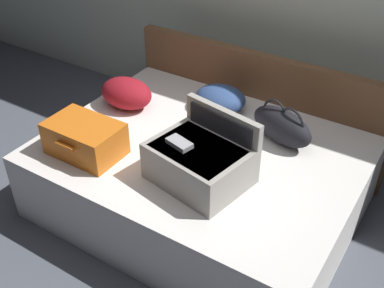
{
  "coord_description": "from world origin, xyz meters",
  "views": [
    {
      "loc": [
        1.31,
        -1.78,
        2.33
      ],
      "look_at": [
        0.0,
        0.28,
        0.61
      ],
      "focal_mm": 44.61,
      "sensor_mm": 36.0,
      "label": 1
    }
  ],
  "objects_px": {
    "duffel_bag": "(282,126)",
    "pillow_near_headboard": "(220,99)",
    "hard_case_large": "(200,160)",
    "pillow_center_head": "(126,93)",
    "hard_case_medium": "(85,139)",
    "bed": "(201,178)"
  },
  "relations": [
    {
      "from": "bed",
      "to": "hard_case_large",
      "type": "relative_size",
      "value": 3.28
    },
    {
      "from": "hard_case_large",
      "to": "pillow_center_head",
      "type": "height_order",
      "value": "hard_case_large"
    },
    {
      "from": "hard_case_large",
      "to": "duffel_bag",
      "type": "relative_size",
      "value": 1.21
    },
    {
      "from": "hard_case_large",
      "to": "pillow_near_headboard",
      "type": "height_order",
      "value": "hard_case_large"
    },
    {
      "from": "bed",
      "to": "pillow_near_headboard",
      "type": "height_order",
      "value": "pillow_near_headboard"
    },
    {
      "from": "hard_case_large",
      "to": "pillow_near_headboard",
      "type": "distance_m",
      "value": 0.83
    },
    {
      "from": "bed",
      "to": "pillow_center_head",
      "type": "relative_size",
      "value": 5.01
    },
    {
      "from": "hard_case_medium",
      "to": "pillow_center_head",
      "type": "height_order",
      "value": "same"
    },
    {
      "from": "hard_case_large",
      "to": "hard_case_medium",
      "type": "bearing_deg",
      "value": -157.0
    },
    {
      "from": "duffel_bag",
      "to": "pillow_near_headboard",
      "type": "bearing_deg",
      "value": 165.96
    },
    {
      "from": "bed",
      "to": "duffel_bag",
      "type": "xyz_separation_m",
      "value": [
        0.4,
        0.36,
        0.37
      ]
    },
    {
      "from": "hard_case_medium",
      "to": "pillow_near_headboard",
      "type": "height_order",
      "value": "hard_case_medium"
    },
    {
      "from": "bed",
      "to": "pillow_near_headboard",
      "type": "bearing_deg",
      "value": 106.09
    },
    {
      "from": "bed",
      "to": "hard_case_medium",
      "type": "height_order",
      "value": "hard_case_medium"
    },
    {
      "from": "bed",
      "to": "hard_case_medium",
      "type": "xyz_separation_m",
      "value": [
        -0.6,
        -0.44,
        0.36
      ]
    },
    {
      "from": "hard_case_large",
      "to": "duffel_bag",
      "type": "distance_m",
      "value": 0.68
    },
    {
      "from": "hard_case_medium",
      "to": "duffel_bag",
      "type": "xyz_separation_m",
      "value": [
        1.0,
        0.8,
        0.01
      ]
    },
    {
      "from": "hard_case_large",
      "to": "duffel_bag",
      "type": "xyz_separation_m",
      "value": [
        0.24,
        0.63,
        -0.03
      ]
    },
    {
      "from": "hard_case_large",
      "to": "duffel_bag",
      "type": "bearing_deg",
      "value": 80.02
    },
    {
      "from": "hard_case_large",
      "to": "pillow_center_head",
      "type": "bearing_deg",
      "value": 164.95
    },
    {
      "from": "hard_case_medium",
      "to": "duffel_bag",
      "type": "bearing_deg",
      "value": 38.67
    },
    {
      "from": "bed",
      "to": "hard_case_large",
      "type": "height_order",
      "value": "hard_case_large"
    }
  ]
}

